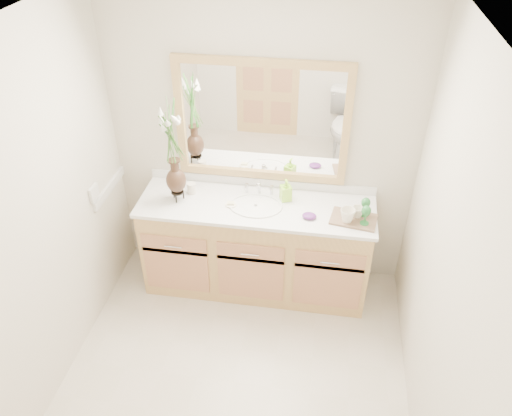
% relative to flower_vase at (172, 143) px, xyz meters
% --- Properties ---
extents(floor, '(2.60, 2.60, 0.00)m').
position_rel_flower_vase_xyz_m(floor, '(0.62, -0.99, -1.33)').
color(floor, beige).
rests_on(floor, ground).
extents(ceiling, '(2.40, 2.60, 0.02)m').
position_rel_flower_vase_xyz_m(ceiling, '(0.62, -0.99, 1.07)').
color(ceiling, white).
rests_on(ceiling, wall_back).
extents(wall_back, '(2.40, 0.02, 2.40)m').
position_rel_flower_vase_xyz_m(wall_back, '(0.62, 0.31, -0.13)').
color(wall_back, beige).
rests_on(wall_back, floor).
extents(wall_left, '(0.02, 2.60, 2.40)m').
position_rel_flower_vase_xyz_m(wall_left, '(-0.58, -0.99, -0.13)').
color(wall_left, beige).
rests_on(wall_left, floor).
extents(wall_right, '(0.02, 2.60, 2.40)m').
position_rel_flower_vase_xyz_m(wall_right, '(1.82, -0.99, -0.13)').
color(wall_right, beige).
rests_on(wall_right, floor).
extents(vanity, '(1.80, 0.55, 0.80)m').
position_rel_flower_vase_xyz_m(vanity, '(0.62, 0.03, -0.93)').
color(vanity, '#DCB86B').
rests_on(vanity, floor).
extents(counter, '(1.84, 0.57, 0.03)m').
position_rel_flower_vase_xyz_m(counter, '(0.62, 0.03, -0.52)').
color(counter, white).
rests_on(counter, vanity).
extents(sink, '(0.38, 0.34, 0.23)m').
position_rel_flower_vase_xyz_m(sink, '(0.62, 0.01, -0.56)').
color(sink, white).
rests_on(sink, counter).
extents(mirror, '(1.32, 0.04, 0.97)m').
position_rel_flower_vase_xyz_m(mirror, '(0.62, 0.29, 0.07)').
color(mirror, white).
rests_on(mirror, wall_back).
extents(switch_plate, '(0.02, 0.12, 0.12)m').
position_rel_flower_vase_xyz_m(switch_plate, '(-0.57, -0.22, -0.35)').
color(switch_plate, white).
rests_on(switch_plate, wall_left).
extents(flower_vase, '(0.18, 0.18, 0.74)m').
position_rel_flower_vase_xyz_m(flower_vase, '(0.00, 0.00, 0.00)').
color(flower_vase, black).
rests_on(flower_vase, counter).
extents(tumbler, '(0.07, 0.07, 0.09)m').
position_rel_flower_vase_xyz_m(tumbler, '(0.08, 0.11, -0.46)').
color(tumbler, white).
rests_on(tumbler, counter).
extents(soap_dish, '(0.09, 0.09, 0.03)m').
position_rel_flower_vase_xyz_m(soap_dish, '(0.42, -0.01, -0.49)').
color(soap_dish, white).
rests_on(soap_dish, counter).
extents(soap_bottle, '(0.10, 0.10, 0.16)m').
position_rel_flower_vase_xyz_m(soap_bottle, '(0.83, 0.13, -0.42)').
color(soap_bottle, '#9FE936').
rests_on(soap_bottle, counter).
extents(purple_dish, '(0.11, 0.09, 0.04)m').
position_rel_flower_vase_xyz_m(purple_dish, '(1.03, -0.08, -0.48)').
color(purple_dish, '#5E2673').
rests_on(purple_dish, counter).
extents(tray, '(0.37, 0.27, 0.02)m').
position_rel_flower_vase_xyz_m(tray, '(1.36, -0.06, -0.49)').
color(tray, brown).
rests_on(tray, counter).
extents(mug_left, '(0.12, 0.11, 0.11)m').
position_rel_flower_vase_xyz_m(mug_left, '(1.31, -0.10, -0.43)').
color(mug_left, white).
rests_on(mug_left, tray).
extents(mug_right, '(0.12, 0.12, 0.09)m').
position_rel_flower_vase_xyz_m(mug_right, '(1.38, -0.03, -0.44)').
color(mug_right, white).
rests_on(mug_right, tray).
extents(goblet_front, '(0.07, 0.07, 0.15)m').
position_rel_flower_vase_xyz_m(goblet_front, '(1.44, -0.11, -0.38)').
color(goblet_front, '#256F32').
rests_on(goblet_front, tray).
extents(goblet_back, '(0.07, 0.07, 0.15)m').
position_rel_flower_vase_xyz_m(goblet_back, '(1.44, -0.01, -0.38)').
color(goblet_back, '#256F32').
rests_on(goblet_back, tray).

